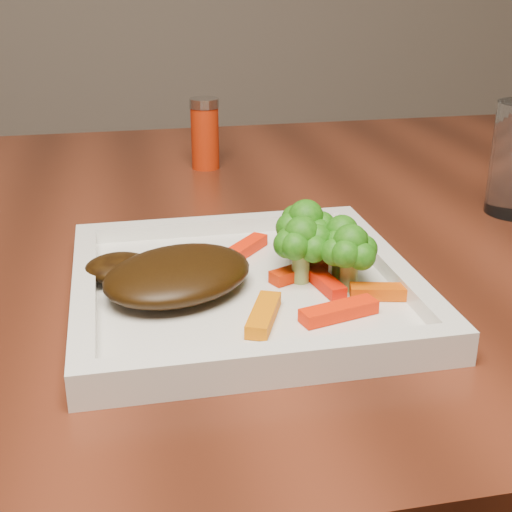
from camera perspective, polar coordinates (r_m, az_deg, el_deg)
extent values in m
cube|color=white|center=(0.58, -0.97, -2.90)|extent=(0.27, 0.27, 0.01)
ellipsoid|color=black|center=(0.56, -6.27, -1.47)|extent=(0.16, 0.15, 0.03)
cube|color=#F42303|center=(0.53, 6.65, -4.40)|extent=(0.06, 0.03, 0.01)
cube|color=#CE4703|center=(0.56, 10.32, -2.84)|extent=(0.06, 0.03, 0.01)
cube|color=orange|center=(0.52, 0.61, -4.71)|extent=(0.04, 0.06, 0.01)
cube|color=red|center=(0.64, 7.24, 0.71)|extent=(0.06, 0.02, 0.01)
cube|color=#FF2204|center=(0.64, -0.79, 0.69)|extent=(0.05, 0.05, 0.01)
cube|color=red|center=(0.57, 5.58, -2.14)|extent=(0.02, 0.05, 0.01)
cube|color=red|center=(0.59, 3.44, -1.27)|extent=(0.05, 0.03, 0.01)
cylinder|color=#B22709|center=(0.95, -4.11, 9.73)|extent=(0.05, 0.05, 0.09)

